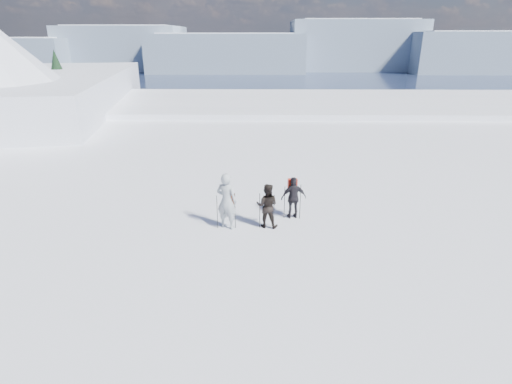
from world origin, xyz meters
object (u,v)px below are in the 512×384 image
at_px(skier_dark, 267,206).
at_px(skis_loose, 232,202).
at_px(skier_grey, 227,201).
at_px(skier_pack, 294,198).

relative_size(skier_dark, skis_loose, 0.94).
xyz_separation_m(skier_grey, skier_dark, (1.39, 0.10, -0.21)).
relative_size(skier_grey, skier_dark, 1.26).
bearing_deg(skier_dark, skier_pack, -132.35).
bearing_deg(skier_pack, skis_loose, -39.38).
bearing_deg(skier_grey, skier_dark, -154.36).
xyz_separation_m(skier_grey, skis_loose, (-0.01, 2.29, -0.99)).
relative_size(skier_pack, skis_loose, 0.93).
bearing_deg(skier_dark, skis_loose, -47.61).
height_order(skier_pack, skis_loose, skier_pack).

